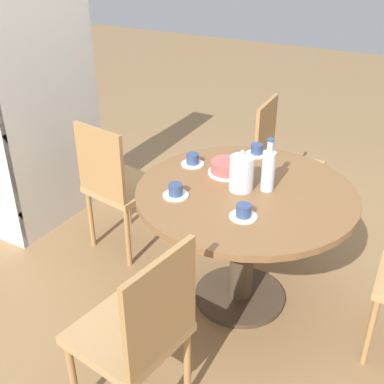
% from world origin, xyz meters
% --- Properties ---
extents(ground_plane, '(14.00, 14.00, 0.00)m').
position_xyz_m(ground_plane, '(0.00, 0.00, 0.00)').
color(ground_plane, '#937047').
extents(dining_table, '(1.18, 1.18, 0.74)m').
position_xyz_m(dining_table, '(0.00, 0.00, 0.57)').
color(dining_table, '#473828').
rests_on(dining_table, ground_plane).
extents(chair_a, '(0.47, 0.47, 0.92)m').
position_xyz_m(chair_a, '(-0.93, 0.06, 0.50)').
color(chair_a, '#A87A47').
rests_on(chair_a, ground_plane).
extents(chair_c, '(0.44, 0.44, 0.92)m').
position_xyz_m(chair_c, '(0.93, 0.12, 0.50)').
color(chair_c, '#A87A47').
rests_on(chair_c, ground_plane).
extents(chair_d, '(0.48, 0.48, 0.92)m').
position_xyz_m(chair_d, '(0.08, 0.93, 0.50)').
color(chair_d, '#A87A47').
rests_on(chair_d, ground_plane).
extents(bookshelf, '(0.92, 0.28, 1.68)m').
position_xyz_m(bookshelf, '(0.18, 1.63, 0.85)').
color(bookshelf, silver).
rests_on(bookshelf, ground_plane).
extents(coffee_pot, '(0.13, 0.13, 0.23)m').
position_xyz_m(coffee_pot, '(-0.01, 0.03, 0.84)').
color(coffee_pot, silver).
rests_on(coffee_pot, dining_table).
extents(water_bottle, '(0.07, 0.07, 0.29)m').
position_xyz_m(water_bottle, '(0.06, -0.09, 0.86)').
color(water_bottle, silver).
rests_on(water_bottle, dining_table).
extents(cake_main, '(0.22, 0.22, 0.07)m').
position_xyz_m(cake_main, '(0.13, 0.17, 0.77)').
color(cake_main, white).
rests_on(cake_main, dining_table).
extents(cup_a, '(0.14, 0.14, 0.07)m').
position_xyz_m(cup_a, '(0.13, 0.40, 0.77)').
color(cup_a, white).
rests_on(cup_a, dining_table).
extents(cup_b, '(0.14, 0.14, 0.07)m').
position_xyz_m(cup_b, '(-0.24, 0.29, 0.77)').
color(cup_b, white).
rests_on(cup_b, dining_table).
extents(cup_c, '(0.14, 0.14, 0.07)m').
position_xyz_m(cup_c, '(-0.26, -0.10, 0.77)').
color(cup_c, white).
rests_on(cup_c, dining_table).
extents(cup_d, '(0.14, 0.14, 0.07)m').
position_xyz_m(cup_d, '(0.45, 0.13, 0.77)').
color(cup_d, white).
rests_on(cup_d, dining_table).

